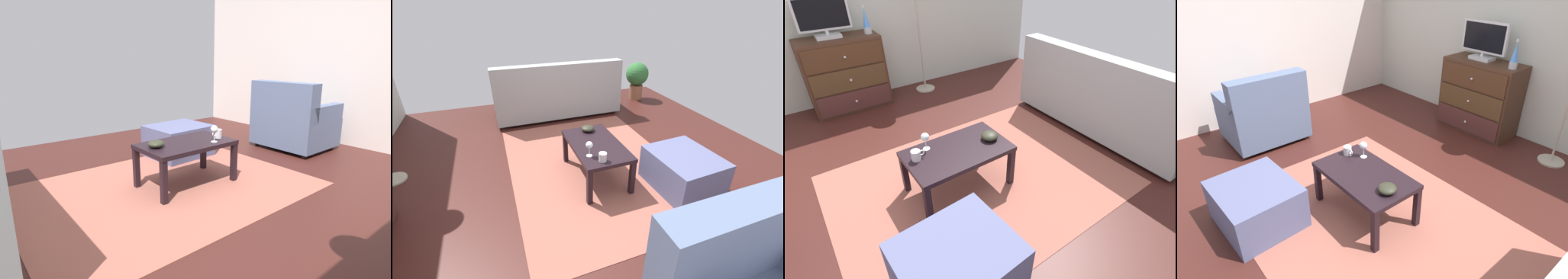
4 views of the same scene
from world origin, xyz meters
TOP-DOWN VIEW (x-y plane):
  - ground_plane at (0.00, 0.00)m, footprint 5.72×5.16m
  - wall_plain_left at (-2.62, 0.00)m, footprint 0.12×5.16m
  - area_rug at (0.20, -0.20)m, footprint 2.60×1.90m
  - coffee_table at (0.01, -0.16)m, footprint 0.88×0.52m
  - wine_glass at (-0.21, -0.00)m, footprint 0.07×0.07m
  - mug at (-0.33, -0.09)m, footprint 0.11×0.08m
  - bowl_decorative at (0.32, -0.18)m, footprint 0.15×0.15m
  - armchair at (-1.84, -0.25)m, footprint 0.80×0.89m
  - ottoman at (-0.48, -0.94)m, footprint 0.73×0.64m

SIDE VIEW (x-z plane):
  - ground_plane at x=0.00m, z-range -0.05..0.00m
  - area_rug at x=0.20m, z-range 0.00..0.01m
  - ottoman at x=-0.48m, z-range 0.00..0.38m
  - armchair at x=-1.84m, z-range -0.09..0.80m
  - coffee_table at x=0.01m, z-range 0.15..0.57m
  - bowl_decorative at x=0.32m, z-range 0.42..0.48m
  - mug at x=-0.33m, z-range 0.42..0.50m
  - wine_glass at x=-0.21m, z-range 0.45..0.61m
  - wall_plain_left at x=-2.62m, z-range 0.00..2.51m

